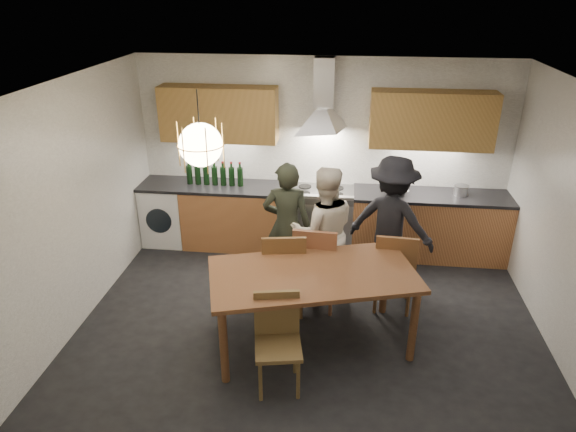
# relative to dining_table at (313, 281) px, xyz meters

# --- Properties ---
(ground) EXTENTS (5.00, 5.00, 0.00)m
(ground) POSITION_rel_dining_table_xyz_m (-0.05, 0.14, -0.75)
(ground) COLOR black
(ground) RESTS_ON ground
(room_shell) EXTENTS (5.02, 4.52, 2.61)m
(room_shell) POSITION_rel_dining_table_xyz_m (-0.05, 0.14, 0.95)
(room_shell) COLOR white
(room_shell) RESTS_ON ground
(counter_run) EXTENTS (5.00, 0.62, 0.90)m
(counter_run) POSITION_rel_dining_table_xyz_m (-0.03, 2.09, -0.30)
(counter_run) COLOR #C37F4B
(counter_run) RESTS_ON ground
(range_stove) EXTENTS (0.90, 0.60, 0.92)m
(range_stove) POSITION_rel_dining_table_xyz_m (-0.05, 2.08, -0.31)
(range_stove) COLOR silver
(range_stove) RESTS_ON ground
(wall_fixtures) EXTENTS (4.30, 0.54, 1.10)m
(wall_fixtures) POSITION_rel_dining_table_xyz_m (-0.05, 2.21, 1.12)
(wall_fixtures) COLOR tan
(wall_fixtures) RESTS_ON ground
(pendant_lamp) EXTENTS (0.43, 0.43, 0.70)m
(pendant_lamp) POSITION_rel_dining_table_xyz_m (-1.05, 0.04, 1.35)
(pendant_lamp) COLOR black
(pendant_lamp) RESTS_ON ground
(dining_table) EXTENTS (2.22, 1.53, 0.85)m
(dining_table) POSITION_rel_dining_table_xyz_m (0.00, 0.00, 0.00)
(dining_table) COLOR brown
(dining_table) RESTS_ON ground
(chair_back_left) EXTENTS (0.54, 0.54, 1.03)m
(chair_back_left) POSITION_rel_dining_table_xyz_m (-0.35, 0.47, -0.16)
(chair_back_left) COLOR brown
(chair_back_left) RESTS_ON ground
(chair_back_mid) EXTENTS (0.51, 0.51, 1.05)m
(chair_back_mid) POSITION_rel_dining_table_xyz_m (-0.01, 0.62, -0.15)
(chair_back_mid) COLOR brown
(chair_back_mid) RESTS_ON ground
(chair_back_right) EXTENTS (0.47, 0.47, 0.99)m
(chair_back_right) POSITION_rel_dining_table_xyz_m (0.86, 0.69, -0.19)
(chair_back_right) COLOR brown
(chair_back_right) RESTS_ON ground
(chair_front) EXTENTS (0.49, 0.49, 0.92)m
(chair_front) POSITION_rel_dining_table_xyz_m (-0.28, -0.58, -0.22)
(chair_front) COLOR brown
(chair_front) RESTS_ON ground
(person_left) EXTENTS (0.59, 0.40, 1.58)m
(person_left) POSITION_rel_dining_table_xyz_m (-0.40, 1.16, 0.04)
(person_left) COLOR black
(person_left) RESTS_ON ground
(person_mid) EXTENTS (0.87, 0.74, 1.59)m
(person_mid) POSITION_rel_dining_table_xyz_m (0.05, 1.03, 0.04)
(person_mid) COLOR beige
(person_mid) RESTS_ON ground
(person_right) EXTENTS (1.20, 0.95, 1.63)m
(person_right) POSITION_rel_dining_table_xyz_m (0.85, 1.35, 0.06)
(person_right) COLOR black
(person_right) RESTS_ON ground
(mixing_bowl) EXTENTS (0.41, 0.41, 0.08)m
(mixing_bowl) POSITION_rel_dining_table_xyz_m (0.94, 2.06, 0.19)
(mixing_bowl) COLOR silver
(mixing_bowl) RESTS_ON counter_run
(stock_pot) EXTENTS (0.23, 0.23, 0.13)m
(stock_pot) POSITION_rel_dining_table_xyz_m (1.78, 2.11, 0.21)
(stock_pot) COLOR silver
(stock_pot) RESTS_ON counter_run
(wine_bottles) EXTENTS (0.79, 0.08, 0.33)m
(wine_bottles) POSITION_rel_dining_table_xyz_m (-1.51, 2.10, 0.31)
(wine_bottles) COLOR black
(wine_bottles) RESTS_ON counter_run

